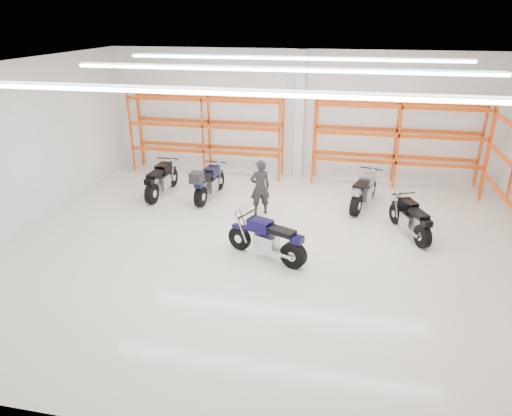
% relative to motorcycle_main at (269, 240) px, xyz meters
% --- Properties ---
extents(ground, '(14.00, 14.00, 0.00)m').
position_rel_motorcycle_main_xyz_m(ground, '(-0.06, 0.66, -0.52)').
color(ground, silver).
rests_on(ground, ground).
extents(room_shell, '(14.02, 12.02, 4.51)m').
position_rel_motorcycle_main_xyz_m(room_shell, '(-0.06, 0.68, 2.77)').
color(room_shell, white).
rests_on(room_shell, ground).
extents(motorcycle_main, '(2.12, 1.11, 1.10)m').
position_rel_motorcycle_main_xyz_m(motorcycle_main, '(0.00, 0.00, 0.00)').
color(motorcycle_main, black).
rests_on(motorcycle_main, ground).
extents(motorcycle_back_a, '(0.76, 2.29, 1.12)m').
position_rel_motorcycle_main_xyz_m(motorcycle_back_a, '(-4.25, 3.52, 0.01)').
color(motorcycle_back_a, black).
rests_on(motorcycle_back_a, ground).
extents(motorcycle_back_b, '(0.74, 2.32, 1.19)m').
position_rel_motorcycle_main_xyz_m(motorcycle_back_b, '(-2.63, 3.48, 0.05)').
color(motorcycle_back_b, black).
rests_on(motorcycle_back_b, ground).
extents(motorcycle_back_c, '(1.01, 2.22, 1.12)m').
position_rel_motorcycle_main_xyz_m(motorcycle_back_c, '(2.28, 3.80, 0.01)').
color(motorcycle_back_c, black).
rests_on(motorcycle_back_c, ground).
extents(motorcycle_back_d, '(1.00, 2.00, 1.03)m').
position_rel_motorcycle_main_xyz_m(motorcycle_back_d, '(3.52, 2.02, -0.03)').
color(motorcycle_back_d, black).
rests_on(motorcycle_back_d, ground).
extents(standing_man, '(0.73, 0.63, 1.69)m').
position_rel_motorcycle_main_xyz_m(standing_man, '(-0.75, 2.71, 0.33)').
color(standing_man, black).
rests_on(standing_man, ground).
extents(structural_column, '(0.32, 0.32, 4.50)m').
position_rel_motorcycle_main_xyz_m(structural_column, '(-0.06, 6.48, 1.73)').
color(structural_column, white).
rests_on(structural_column, ground).
extents(pallet_racking_back_left, '(5.67, 0.87, 3.00)m').
position_rel_motorcycle_main_xyz_m(pallet_racking_back_left, '(-3.46, 6.14, 1.27)').
color(pallet_racking_back_left, '#EB3C00').
rests_on(pallet_racking_back_left, ground).
extents(pallet_racking_back_right, '(5.67, 0.87, 3.00)m').
position_rel_motorcycle_main_xyz_m(pallet_racking_back_right, '(3.34, 6.14, 1.27)').
color(pallet_racking_back_right, '#EB3C00').
rests_on(pallet_racking_back_right, ground).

